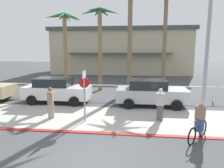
# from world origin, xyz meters

# --- Properties ---
(ground_plane) EXTENTS (80.00, 80.00, 0.00)m
(ground_plane) POSITION_xyz_m (0.00, 10.00, 0.00)
(ground_plane) COLOR #424447
(sidewalk_strip) EXTENTS (44.00, 4.00, 0.02)m
(sidewalk_strip) POSITION_xyz_m (0.00, 4.20, 0.01)
(sidewalk_strip) COLOR #ADAAA0
(sidewalk_strip) RESTS_ON ground
(curb_paint) EXTENTS (44.00, 0.24, 0.03)m
(curb_paint) POSITION_xyz_m (0.00, 2.20, 0.01)
(curb_paint) COLOR maroon
(curb_paint) RESTS_ON ground
(building_backdrop) EXTENTS (20.16, 11.43, 6.56)m
(building_backdrop) POSITION_xyz_m (-0.75, 27.01, 3.30)
(building_backdrop) COLOR #BCAD8E
(building_backdrop) RESTS_ON ground
(rail_fence) EXTENTS (22.78, 0.08, 1.04)m
(rail_fence) POSITION_xyz_m (-0.00, 8.50, 0.84)
(rail_fence) COLOR white
(rail_fence) RESTS_ON ground
(stop_sign_bike_lane) EXTENTS (0.52, 0.56, 2.56)m
(stop_sign_bike_lane) POSITION_xyz_m (-1.04, 3.59, 1.68)
(stop_sign_bike_lane) COLOR gray
(stop_sign_bike_lane) RESTS_ON ground
(streetlight_curb) EXTENTS (0.24, 2.54, 7.50)m
(streetlight_curb) POSITION_xyz_m (4.95, 4.42, 4.28)
(streetlight_curb) COLOR #9EA0A5
(streetlight_curb) RESTS_ON ground
(palm_tree_0) EXTENTS (2.99, 3.47, 6.72)m
(palm_tree_0) POSITION_xyz_m (-4.73, 11.91, 5.14)
(palm_tree_0) COLOR #846B4C
(palm_tree_0) RESTS_ON ground
(palm_tree_1) EXTENTS (3.41, 2.91, 7.04)m
(palm_tree_1) POSITION_xyz_m (-1.63, 11.70, 5.15)
(palm_tree_1) COLOR #846B4C
(palm_tree_1) RESTS_ON ground
(palm_tree_2) EXTENTS (3.16, 2.99, 9.47)m
(palm_tree_2) POSITION_xyz_m (0.98, 10.84, 7.04)
(palm_tree_2) COLOR #756047
(palm_tree_2) RESTS_ON ground
(palm_tree_3) EXTENTS (3.37, 3.31, 8.63)m
(palm_tree_3) POSITION_xyz_m (4.12, 13.95, 6.43)
(palm_tree_3) COLOR #756047
(palm_tree_3) RESTS_ON ground
(car_white_1) EXTENTS (4.40, 2.02, 1.69)m
(car_white_1) POSITION_xyz_m (-3.84, 7.09, 0.87)
(car_white_1) COLOR white
(car_white_1) RESTS_ON ground
(car_silver_2) EXTENTS (4.40, 2.02, 1.69)m
(car_silver_2) POSITION_xyz_m (2.43, 6.89, 0.87)
(car_silver_2) COLOR #B2B7BC
(car_silver_2) RESTS_ON ground
(cyclist_teal_0) EXTENTS (1.15, 1.48, 1.50)m
(cyclist_teal_0) POSITION_xyz_m (4.01, 2.04, 0.69)
(cyclist_teal_0) COLOR black
(cyclist_teal_0) RESTS_ON ground
(pedestrian_0) EXTENTS (0.39, 0.45, 1.66)m
(pedestrian_0) POSITION_xyz_m (-2.91, 3.86, 0.77)
(pedestrian_0) COLOR gray
(pedestrian_0) RESTS_ON ground
(pedestrian_1) EXTENTS (0.43, 0.36, 1.68)m
(pedestrian_1) POSITION_xyz_m (2.71, 4.14, 0.78)
(pedestrian_1) COLOR #4C4C51
(pedestrian_1) RESTS_ON ground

